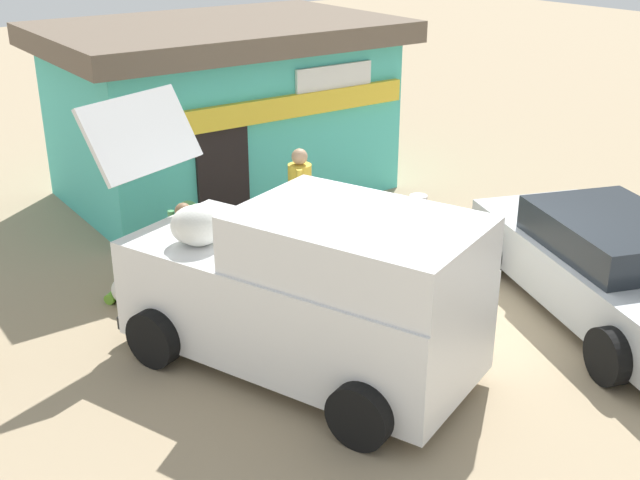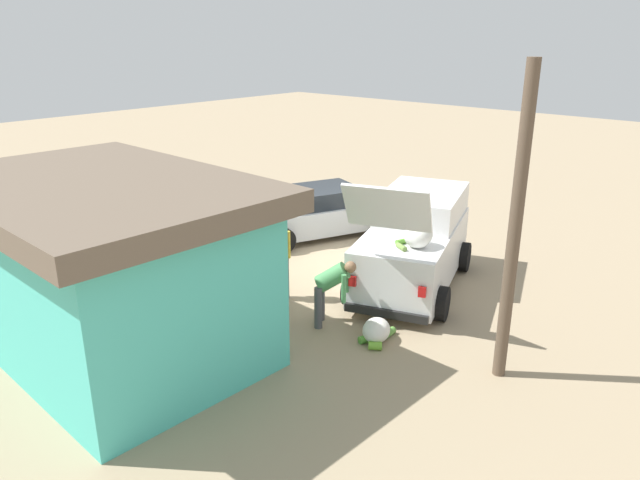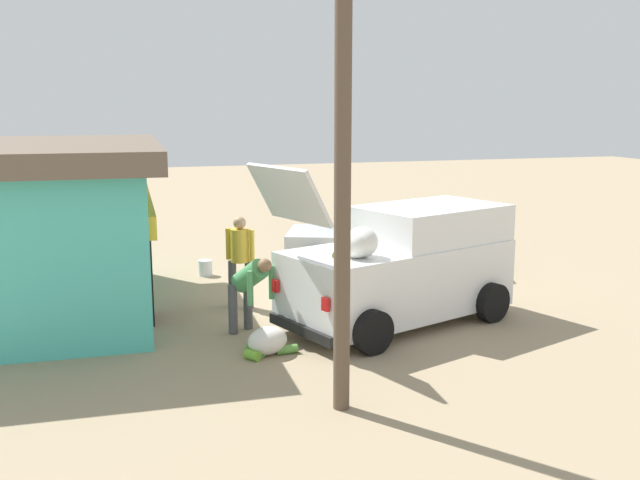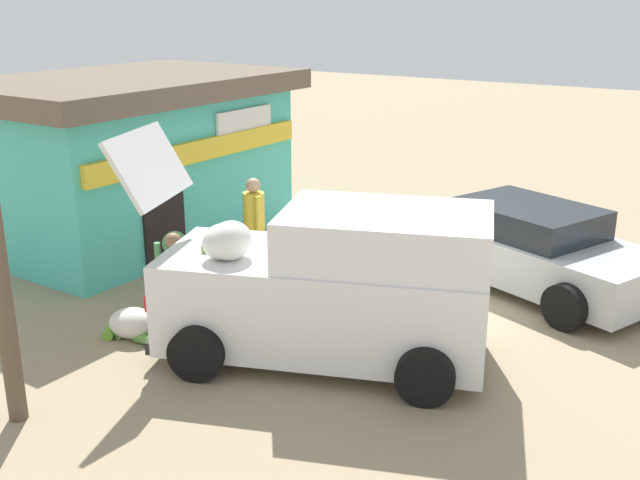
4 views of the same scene
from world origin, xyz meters
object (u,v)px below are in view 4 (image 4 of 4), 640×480
at_px(delivery_van, 334,285).
at_px(parked_sedan, 525,246).
at_px(customer_bending, 179,258).
at_px(vendor_standing, 254,222).
at_px(paint_bucket, 327,227).
at_px(unloaded_banana_pile, 132,324).
at_px(storefront_bar, 133,156).

bearing_deg(delivery_van, parked_sedan, -17.23).
height_order(parked_sedan, customer_bending, customer_bending).
xyz_separation_m(vendor_standing, customer_bending, (-1.59, 0.15, -0.17)).
relative_size(customer_bending, paint_bucket, 3.83).
distance_m(delivery_van, unloaded_banana_pile, 2.87).
bearing_deg(vendor_standing, paint_bucket, 6.29).
bearing_deg(delivery_van, vendor_standing, 56.09).
xyz_separation_m(parked_sedan, unloaded_banana_pile, (-4.77, 3.79, -0.44)).
height_order(delivery_van, parked_sedan, delivery_van).
distance_m(storefront_bar, vendor_standing, 3.42).
bearing_deg(paint_bucket, vendor_standing, -173.71).
bearing_deg(customer_bending, paint_bucket, 1.90).
bearing_deg(paint_bucket, delivery_van, -147.20).
height_order(customer_bending, unloaded_banana_pile, customer_bending).
height_order(storefront_bar, unloaded_banana_pile, storefront_bar).
height_order(unloaded_banana_pile, paint_bucket, unloaded_banana_pile).
relative_size(storefront_bar, vendor_standing, 3.58).
distance_m(delivery_van, customer_bending, 2.66).
distance_m(storefront_bar, unloaded_banana_pile, 4.80).
distance_m(parked_sedan, vendor_standing, 4.29).
relative_size(parked_sedan, paint_bucket, 13.73).
bearing_deg(vendor_standing, unloaded_banana_pile, 177.84).
xyz_separation_m(storefront_bar, customer_bending, (-2.28, -3.15, -0.74)).
distance_m(delivery_van, vendor_standing, 3.01).
xyz_separation_m(storefront_bar, paint_bucket, (1.96, -3.01, -1.39)).
height_order(parked_sedan, unloaded_banana_pile, parked_sedan).
height_order(customer_bending, paint_bucket, customer_bending).
relative_size(parked_sedan, unloaded_banana_pile, 5.57).
xyz_separation_m(parked_sedan, customer_bending, (-3.75, 3.85, 0.19)).
xyz_separation_m(delivery_van, unloaded_banana_pile, (-0.93, 2.60, -0.79)).
xyz_separation_m(storefront_bar, vendor_standing, (-0.69, -3.30, -0.58)).
relative_size(storefront_bar, unloaded_banana_pile, 7.21).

